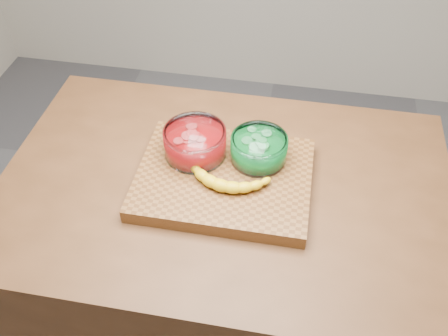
# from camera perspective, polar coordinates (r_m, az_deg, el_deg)

# --- Properties ---
(counter) EXTENTS (1.20, 0.80, 0.90)m
(counter) POSITION_cam_1_polar(r_m,az_deg,el_deg) (1.68, -0.00, -12.41)
(counter) COLOR #4D2D17
(counter) RESTS_ON ground
(cutting_board) EXTENTS (0.45, 0.35, 0.04)m
(cutting_board) POSITION_cam_1_polar(r_m,az_deg,el_deg) (1.31, -0.00, -1.24)
(cutting_board) COLOR brown
(cutting_board) RESTS_ON counter
(bowl_red) EXTENTS (0.17, 0.17, 0.08)m
(bowl_red) POSITION_cam_1_polar(r_m,az_deg,el_deg) (1.32, -3.32, 2.90)
(bowl_red) COLOR white
(bowl_red) RESTS_ON cutting_board
(bowl_green) EXTENTS (0.15, 0.15, 0.07)m
(bowl_green) POSITION_cam_1_polar(r_m,az_deg,el_deg) (1.31, 4.00, 2.20)
(bowl_green) COLOR white
(bowl_green) RESTS_ON cutting_board
(banana) EXTENTS (0.25, 0.13, 0.04)m
(banana) POSITION_cam_1_polar(r_m,az_deg,el_deg) (1.26, 0.38, -0.89)
(banana) COLOR gold
(banana) RESTS_ON cutting_board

